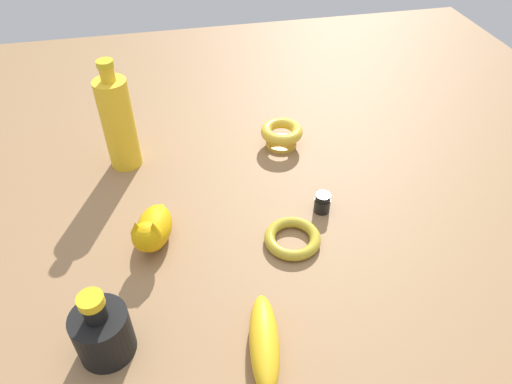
# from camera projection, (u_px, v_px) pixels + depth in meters

# --- Properties ---
(ground) EXTENTS (2.00, 2.00, 0.00)m
(ground) POSITION_uv_depth(u_px,v_px,m) (256.00, 217.00, 0.96)
(ground) COLOR #936D47
(bowl) EXTENTS (0.10, 0.10, 0.05)m
(bowl) POSITION_uv_depth(u_px,v_px,m) (282.00, 134.00, 1.13)
(bowl) COLOR gold
(bowl) RESTS_ON ground
(banana) EXTENTS (0.07, 0.18, 0.05)m
(banana) POSITION_uv_depth(u_px,v_px,m) (264.00, 342.00, 0.72)
(banana) COLOR gold
(banana) RESTS_ON ground
(bottle_tall) EXTENTS (0.07, 0.07, 0.25)m
(bottle_tall) POSITION_uv_depth(u_px,v_px,m) (118.00, 123.00, 1.02)
(bottle_tall) COLOR yellow
(bottle_tall) RESTS_ON ground
(bangle) EXTENTS (0.11, 0.11, 0.02)m
(bangle) POSITION_uv_depth(u_px,v_px,m) (292.00, 238.00, 0.90)
(bangle) COLOR gold
(bangle) RESTS_ON ground
(bottle_short) EXTENTS (0.09, 0.09, 0.13)m
(bottle_short) POSITION_uv_depth(u_px,v_px,m) (103.00, 332.00, 0.71)
(bottle_short) COLOR black
(bottle_short) RESTS_ON ground
(cat_figurine) EXTENTS (0.09, 0.15, 0.09)m
(cat_figurine) POSITION_uv_depth(u_px,v_px,m) (152.00, 229.00, 0.88)
(cat_figurine) COLOR #D99F0A
(cat_figurine) RESTS_ON ground
(nail_polish_jar) EXTENTS (0.03, 0.03, 0.04)m
(nail_polish_jar) POSITION_uv_depth(u_px,v_px,m) (322.00, 203.00, 0.96)
(nail_polish_jar) COLOR black
(nail_polish_jar) RESTS_ON ground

